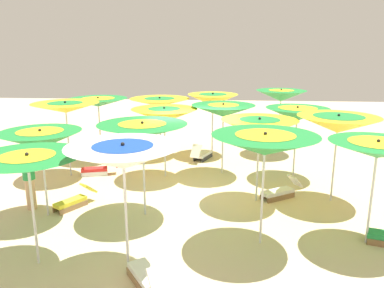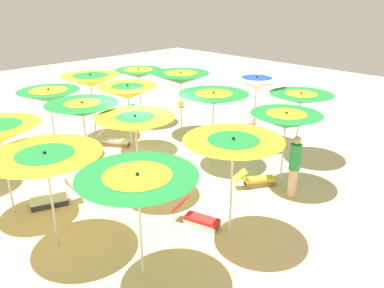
{
  "view_description": "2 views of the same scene",
  "coord_description": "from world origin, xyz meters",
  "views": [
    {
      "loc": [
        0.74,
        -10.4,
        4.07
      ],
      "look_at": [
        -0.19,
        1.24,
        1.08
      ],
      "focal_mm": 35.38,
      "sensor_mm": 36.0,
      "label": 1
    },
    {
      "loc": [
        -8.74,
        6.8,
        5.22
      ],
      "look_at": [
        -0.92,
        -1.04,
        0.81
      ],
      "focal_mm": 36.13,
      "sensor_mm": 36.0,
      "label": 2
    }
  ],
  "objects": [
    {
      "name": "lounger_0",
      "position": [
        -3.29,
        1.13,
        0.21
      ],
      "size": [
        1.22,
        0.64,
        0.66
      ],
      "rotation": [
        0.0,
        0.0,
        3.43
      ],
      "color": "silver",
      "rests_on": "ground"
    },
    {
      "name": "beach_ball",
      "position": [
        4.3,
        -5.49,
        0.17
      ],
      "size": [
        0.34,
        0.34,
        0.34
      ],
      "primitive_type": "sphere",
      "color": "yellow",
      "rests_on": "ground"
    },
    {
      "name": "beachgoer_0",
      "position": [
        -4.13,
        -1.66,
        0.92
      ],
      "size": [
        0.3,
        0.3,
        1.75
      ],
      "rotation": [
        0.0,
        0.0,
        1.65
      ],
      "color": "#D8A87F",
      "rests_on": "ground"
    },
    {
      "name": "beach_umbrella_13",
      "position": [
        -1.64,
        3.86,
        2.03
      ],
      "size": [
        2.29,
        2.29,
        2.24
      ],
      "color": "silver",
      "rests_on": "ground"
    },
    {
      "name": "lounger_5",
      "position": [
        -3.08,
        -1.49,
        0.19
      ],
      "size": [
        0.9,
        1.2,
        0.55
      ],
      "rotation": [
        0.0,
        0.0,
        4.16
      ],
      "color": "olive",
      "rests_on": "ground"
    },
    {
      "name": "beach_umbrella_12",
      "position": [
        -3.84,
        3.22,
        2.1
      ],
      "size": [
        2.16,
        2.16,
        2.31
      ],
      "color": "silver",
      "rests_on": "ground"
    },
    {
      "name": "beach_umbrella_1",
      "position": [
        -0.97,
        -4.17,
        2.22
      ],
      "size": [
        2.01,
        2.01,
        2.48
      ],
      "color": "silver",
      "rests_on": "ground"
    },
    {
      "name": "lounger_4",
      "position": [
        -0.49,
        -4.69,
        0.21
      ],
      "size": [
        0.99,
        1.22,
        0.63
      ],
      "rotation": [
        0.0,
        0.0,
        8.45
      ],
      "color": "olive",
      "rests_on": "ground"
    },
    {
      "name": "lounger_2",
      "position": [
        0.03,
        3.12,
        0.21
      ],
      "size": [
        0.79,
        1.28,
        0.67
      ],
      "rotation": [
        0.0,
        0.0,
        7.47
      ],
      "color": "#333338",
      "rests_on": "ground"
    },
    {
      "name": "lounger_3",
      "position": [
        4.43,
        -2.84,
        0.2
      ],
      "size": [
        1.26,
        0.67,
        0.56
      ],
      "rotation": [
        0.0,
        0.0,
        9.15
      ],
      "color": "olive",
      "rests_on": "ground"
    },
    {
      "name": "lounger_1",
      "position": [
        2.4,
        -0.39,
        0.2
      ],
      "size": [
        1.25,
        0.98,
        0.58
      ],
      "rotation": [
        0.0,
        0.0,
        3.72
      ],
      "color": "olive",
      "rests_on": "ground"
    },
    {
      "name": "beach_umbrella_7",
      "position": [
        3.76,
        -0.48,
        2.14
      ],
      "size": [
        2.11,
        2.11,
        2.41
      ],
      "color": "silver",
      "rests_on": "ground"
    },
    {
      "name": "beach_umbrella_6",
      "position": [
        1.72,
        -0.64,
        2.05
      ],
      "size": [
        2.01,
        2.01,
        2.32
      ],
      "color": "silver",
      "rests_on": "ground"
    },
    {
      "name": "beach_umbrella_0",
      "position": [
        -2.76,
        -4.11,
        2.02
      ],
      "size": [
        2.03,
        2.03,
        2.24
      ],
      "color": "silver",
      "rests_on": "ground"
    },
    {
      "name": "beach_umbrella_8",
      "position": [
        -4.15,
        1.0,
        2.23
      ],
      "size": [
        2.09,
        2.09,
        2.45
      ],
      "color": "silver",
      "rests_on": "ground"
    },
    {
      "name": "beach_umbrella_2",
      "position": [
        1.61,
        -2.98,
        2.18
      ],
      "size": [
        2.16,
        2.16,
        2.45
      ],
      "color": "silver",
      "rests_on": "ground"
    },
    {
      "name": "ground",
      "position": [
        0.0,
        0.0,
        -0.02
      ],
      "size": [
        39.11,
        39.11,
        0.04
      ],
      "primitive_type": "cube",
      "color": "beige"
    },
    {
      "name": "beach_umbrella_4",
      "position": [
        -3.54,
        -2.0,
        1.95
      ],
      "size": [
        1.93,
        1.93,
        2.21
      ],
      "color": "silver",
      "rests_on": "ground"
    },
    {
      "name": "beach_umbrella_5",
      "position": [
        -1.13,
        -1.75,
        2.15
      ],
      "size": [
        2.15,
        2.15,
        2.38
      ],
      "color": "silver",
      "rests_on": "ground"
    },
    {
      "name": "beach_umbrella_11",
      "position": [
        3.09,
        1.47,
        2.05
      ],
      "size": [
        1.97,
        1.97,
        2.31
      ],
      "color": "silver",
      "rests_on": "ground"
    },
    {
      "name": "beach_umbrella_9",
      "position": [
        -1.05,
        1.16,
        2.01
      ],
      "size": [
        2.07,
        2.07,
        2.28
      ],
      "color": "silver",
      "rests_on": "ground"
    },
    {
      "name": "beach_umbrella_10",
      "position": [
        0.79,
        1.6,
        2.11
      ],
      "size": [
        2.05,
        2.05,
        2.36
      ],
      "color": "silver",
      "rests_on": "ground"
    },
    {
      "name": "beach_umbrella_3",
      "position": [
        3.89,
        -2.78,
        2.07
      ],
      "size": [
        1.94,
        1.94,
        2.29
      ],
      "color": "silver",
      "rests_on": "ground"
    }
  ]
}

